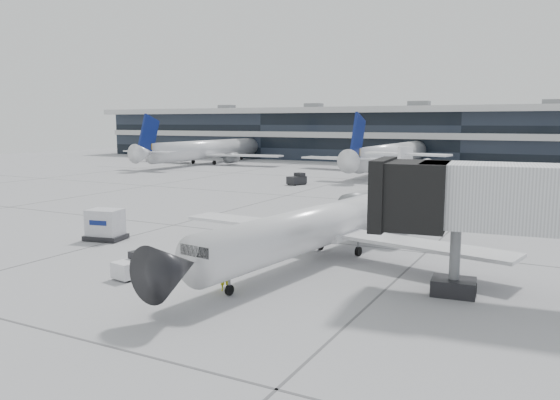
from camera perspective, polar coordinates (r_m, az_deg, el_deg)
The scene contains 10 objects.
ground at distance 39.05m, azimuth 0.49°, elevation -3.93°, with size 220.00×220.00×0.00m, color gray.
terminal at distance 117.31m, azimuth 19.24°, elevation 6.17°, with size 170.00×22.00×10.00m, color black.
bg_jet_left at distance 109.00m, azimuth -7.37°, elevation 3.81°, with size 32.00×40.00×9.60m, color silver, non-canonical shape.
bg_jet_center at distance 92.89m, azimuth 11.70°, elevation 2.95°, with size 32.00×40.00×9.60m, color silver, non-canonical shape.
regional_jet at distance 33.42m, azimuth 5.36°, elevation -2.26°, with size 21.94×27.37×6.33m.
ramp_worker at distance 26.96m, azimuth -5.80°, elevation -7.78°, with size 0.58×0.38×1.60m, color #F3F91A.
baggage_tug at distance 30.19m, azimuth -14.96°, elevation -6.69°, with size 1.55×2.24×1.31m.
cargo_uld at distance 39.98m, azimuth -17.79°, elevation -2.49°, with size 2.90×2.37×2.11m.
traffic_cone at distance 44.18m, azimuth 0.68°, elevation -2.19°, with size 0.46×0.46×0.51m.
far_tug at distance 71.58m, azimuth 1.80°, elevation 2.17°, with size 2.19×2.78×1.55m.
Camera 1 is at (17.45, -33.96, 8.20)m, focal length 35.00 mm.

